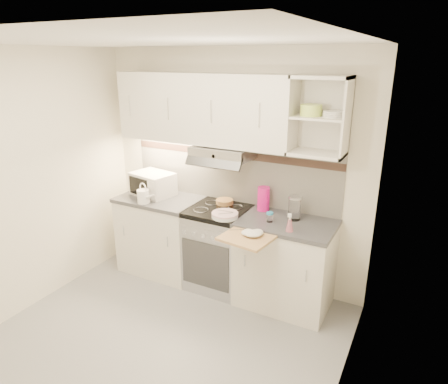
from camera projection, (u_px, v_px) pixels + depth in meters
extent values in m
plane|color=gray|center=(160.00, 343.00, 3.52)|extent=(3.00, 3.00, 0.00)
cube|color=#EEE6CF|center=(232.00, 169.00, 4.29)|extent=(3.00, 0.04, 2.50)
cube|color=#EEE6CF|center=(24.00, 185.00, 3.78)|extent=(0.04, 2.80, 2.50)
cube|color=#EEE6CF|center=(347.00, 253.00, 2.46)|extent=(0.04, 2.80, 2.50)
cube|color=white|center=(140.00, 41.00, 2.72)|extent=(3.00, 2.80, 0.04)
cube|color=silver|center=(231.00, 172.00, 4.29)|extent=(2.40, 0.02, 0.64)
cube|color=#35231D|center=(231.00, 154.00, 4.22)|extent=(2.40, 0.01, 0.08)
cube|color=silver|center=(203.00, 109.00, 4.05)|extent=(1.90, 0.34, 0.70)
cube|color=silver|center=(319.00, 116.00, 3.52)|extent=(0.50, 0.34, 0.70)
cylinder|color=#BFDE55|center=(311.00, 110.00, 3.54)|extent=(0.19, 0.19, 0.10)
cylinder|color=silver|center=(333.00, 114.00, 3.46)|extent=(0.18, 0.18, 0.06)
cube|color=#B7B7BC|center=(223.00, 152.00, 4.05)|extent=(0.60, 0.40, 0.12)
cube|color=silver|center=(162.00, 235.00, 4.63)|extent=(0.90, 0.60, 0.86)
cube|color=#47474C|center=(160.00, 199.00, 4.49)|extent=(0.92, 0.62, 0.04)
cube|color=silver|center=(285.00, 265.00, 3.97)|extent=(0.90, 0.60, 0.86)
cube|color=#47474C|center=(287.00, 224.00, 3.83)|extent=(0.92, 0.62, 0.04)
cube|color=#B7B7BC|center=(219.00, 250.00, 4.31)|extent=(0.60, 0.58, 0.85)
cube|color=black|center=(219.00, 211.00, 4.16)|extent=(0.60, 0.60, 0.05)
cube|color=silver|center=(153.00, 184.00, 4.54)|extent=(0.51, 0.42, 0.26)
cube|color=black|center=(144.00, 188.00, 4.39)|extent=(0.29, 0.07, 0.20)
cylinder|color=white|center=(144.00, 196.00, 4.30)|extent=(0.13, 0.13, 0.15)
cone|color=white|center=(149.00, 197.00, 4.22)|extent=(0.19, 0.09, 0.11)
torus|color=white|center=(143.00, 188.00, 4.27)|extent=(0.12, 0.05, 0.12)
cylinder|color=silver|center=(225.00, 217.00, 3.92)|extent=(0.26, 0.26, 0.02)
cylinder|color=silver|center=(225.00, 215.00, 3.92)|extent=(0.26, 0.26, 0.02)
cylinder|color=silver|center=(225.00, 213.00, 3.91)|extent=(0.26, 0.26, 0.02)
cube|color=silver|center=(225.00, 212.00, 3.91)|extent=(0.17, 0.07, 0.01)
cylinder|color=#A76D47|center=(225.00, 202.00, 4.28)|extent=(0.18, 0.18, 0.05)
cylinder|color=#D5107A|center=(263.00, 199.00, 4.07)|extent=(0.12, 0.12, 0.25)
cube|color=#D5107A|center=(268.00, 198.00, 4.02)|extent=(0.03, 0.03, 0.10)
cylinder|color=white|center=(294.00, 209.00, 3.84)|extent=(0.12, 0.12, 0.21)
cylinder|color=#B7B7BC|center=(295.00, 198.00, 3.80)|extent=(0.12, 0.12, 0.02)
cylinder|color=white|center=(270.00, 218.00, 3.81)|extent=(0.06, 0.06, 0.08)
cylinder|color=teal|center=(270.00, 213.00, 3.80)|extent=(0.07, 0.07, 0.02)
cone|color=pink|center=(290.00, 225.00, 3.60)|extent=(0.07, 0.07, 0.11)
cube|color=#B07657|center=(247.00, 237.00, 3.55)|extent=(0.48, 0.44, 0.02)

